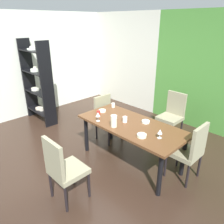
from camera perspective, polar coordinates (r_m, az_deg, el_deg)
name	(u,v)px	position (r m, az deg, el deg)	size (l,w,h in m)	color
ground_plane	(81,159)	(4.14, -8.13, -12.00)	(5.39, 5.61, 0.02)	#312219
back_panel_interior	(124,60)	(6.47, 3.05, 13.40)	(2.34, 0.10, 2.57)	silver
garden_window_panel	(219,76)	(5.08, 26.20, 8.52)	(3.05, 0.10, 2.57)	#488A37
left_interior_panel	(12,68)	(5.88, -24.74, 10.44)	(0.10, 5.61, 2.57)	silver
dining_table	(131,129)	(3.69, 5.02, -4.32)	(1.85, 0.85, 0.75)	brown
chair_left_far	(107,115)	(4.52, -1.43, -0.89)	(0.45, 0.44, 0.92)	gray
chair_head_far	(172,113)	(4.75, 15.49, -0.34)	(0.44, 0.44, 0.97)	gray
chair_right_far	(190,150)	(3.54, 19.68, -9.22)	(0.44, 0.44, 0.97)	gray
chair_head_near	(63,168)	(3.04, -12.74, -14.00)	(0.44, 0.44, 0.99)	gray
display_shelf	(37,82)	(5.54, -18.96, 7.45)	(0.98, 0.30, 1.96)	black
wine_glass_south	(98,115)	(3.70, -3.70, -0.69)	(0.08, 0.08, 0.16)	silver
wine_glass_right	(160,132)	(3.25, 12.43, -5.10)	(0.07, 0.07, 0.14)	silver
serving_bowl_left	(102,111)	(4.12, -2.56, 0.34)	(0.14, 0.14, 0.04)	white
serving_bowl_front	(146,122)	(3.72, 8.80, -2.51)	(0.13, 0.13, 0.04)	white
serving_bowl_near_window	(142,136)	(3.27, 7.79, -6.12)	(0.14, 0.14, 0.05)	silver
cup_east	(113,105)	(4.31, 0.31, 1.78)	(0.07, 0.07, 0.09)	silver
cup_corner	(99,113)	(3.98, -3.54, -0.17)	(0.06, 0.06, 0.08)	red
cup_center	(125,119)	(3.69, 3.40, -1.95)	(0.08, 0.08, 0.10)	white
pitcher_rear	(114,121)	(3.50, 0.50, -2.38)	(0.11, 0.10, 0.20)	silver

